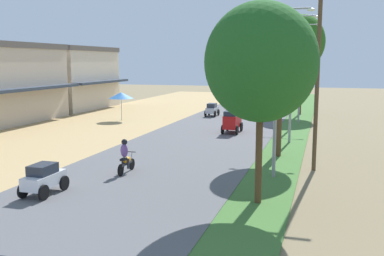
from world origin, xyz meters
The scene contains 13 objects.
shophouse_far centered at (-19.98, 40.14, 3.46)m, with size 9.06×10.78×6.90m.
vendor_umbrella centered at (-9.51, 32.20, 2.31)m, with size 2.20×2.20×2.52m.
median_tree_nearest centered at (5.66, 12.34, 5.29)m, with size 4.10×4.10×7.42m.
median_tree_second centered at (5.48, 21.00, 5.79)m, with size 3.40×3.40×7.84m.
median_tree_third centered at (5.58, 41.36, 7.19)m, with size 4.38×4.38×9.76m.
streetlamp_near centered at (5.80, 16.32, 4.49)m, with size 3.16×0.20×7.68m.
streetlamp_mid centered at (5.80, 25.43, 4.78)m, with size 3.16×0.20×8.23m.
streetlamp_far centered at (5.80, 35.30, 4.89)m, with size 3.16×0.20×8.45m.
utility_pole_near centered at (7.54, 18.35, 4.76)m, with size 1.80×0.20×9.13m.
car_hatchback_white centered at (-2.66, 10.89, 0.75)m, with size 1.04×2.00×1.23m.
car_van_red centered at (1.43, 28.15, 1.02)m, with size 1.19×2.41×1.67m.
car_hatchback_silver centered at (-2.44, 37.40, 0.75)m, with size 1.04×2.00×1.23m.
motorbike_ahead_second centered at (-0.97, 14.89, 0.86)m, with size 0.54×1.80×1.66m.
Camera 1 is at (7.92, -3.82, 5.35)m, focal length 41.52 mm.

